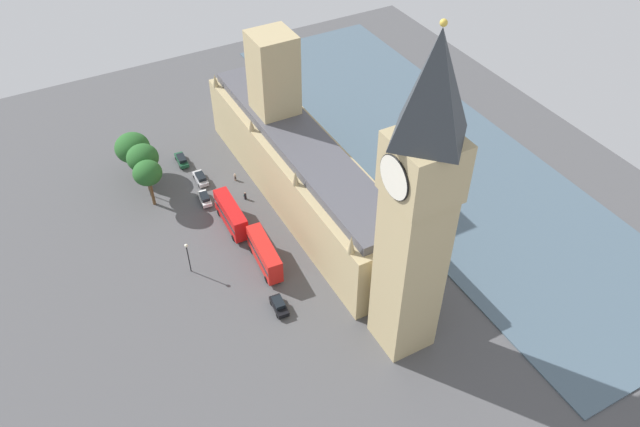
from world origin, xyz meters
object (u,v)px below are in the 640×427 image
(clock_tower, at_px, (418,206))
(car_dark_green_by_river_gate, at_px, (182,160))
(pedestrian_corner, at_px, (235,177))
(plane_tree_slot_10, at_px, (147,173))
(pedestrian_near_tower, at_px, (245,196))
(double_decker_bus_leading, at_px, (231,214))
(car_white_far_end, at_px, (205,198))
(parliament_building, at_px, (298,162))
(car_silver_trailing, at_px, (201,178))
(car_black_under_trees, at_px, (279,305))
(double_decker_bus_kerbside, at_px, (264,253))
(plane_tree_opposite_hall, at_px, (143,158))
(street_lamp_slot_11, at_px, (147,178))
(plane_tree_midblock, at_px, (132,148))
(street_lamp_slot_12, at_px, (188,253))

(clock_tower, distance_m, car_dark_green_by_river_gate, 63.06)
(pedestrian_corner, bearing_deg, plane_tree_slot_10, 1.44)
(pedestrian_near_tower, bearing_deg, double_decker_bus_leading, -169.08)
(clock_tower, relative_size, car_white_far_end, 10.91)
(parliament_building, height_order, clock_tower, clock_tower)
(pedestrian_corner, bearing_deg, double_decker_bus_leading, 68.58)
(car_silver_trailing, height_order, car_black_under_trees, same)
(car_silver_trailing, height_order, double_decker_bus_leading, double_decker_bus_leading)
(double_decker_bus_kerbside, bearing_deg, car_black_under_trees, -98.06)
(car_dark_green_by_river_gate, distance_m, pedestrian_corner, 12.40)
(car_dark_green_by_river_gate, xyz_separation_m, plane_tree_slot_10, (8.61, 9.40, 6.33))
(plane_tree_opposite_hall, xyz_separation_m, street_lamp_slot_11, (0.37, 1.80, -3.15))
(car_silver_trailing, height_order, pedestrian_corner, car_silver_trailing)
(parliament_building, xyz_separation_m, car_white_far_end, (16.35, -6.50, -6.87))
(parliament_building, distance_m, car_dark_green_by_river_gate, 26.51)
(pedestrian_corner, bearing_deg, double_decker_bus_kerbside, 83.17)
(clock_tower, distance_m, car_black_under_trees, 31.23)
(parliament_building, relative_size, car_dark_green_by_river_gate, 11.96)
(pedestrian_near_tower, distance_m, plane_tree_midblock, 23.61)
(double_decker_bus_kerbside, height_order, street_lamp_slot_11, street_lamp_slot_11)
(double_decker_bus_kerbside, bearing_deg, pedestrian_near_tower, 81.70)
(pedestrian_near_tower, height_order, pedestrian_corner, pedestrian_near_tower)
(car_dark_green_by_river_gate, bearing_deg, car_silver_trailing, -76.96)
(plane_tree_midblock, distance_m, street_lamp_slot_11, 7.84)
(plane_tree_midblock, height_order, plane_tree_slot_10, plane_tree_slot_10)
(car_white_far_end, distance_m, street_lamp_slot_11, 11.17)
(car_white_far_end, relative_size, double_decker_bus_kerbside, 0.43)
(car_dark_green_by_river_gate, relative_size, pedestrian_corner, 3.10)
(car_white_far_end, relative_size, street_lamp_slot_12, 0.74)
(pedestrian_corner, bearing_deg, clock_tower, 102.59)
(clock_tower, bearing_deg, pedestrian_corner, -81.13)
(car_dark_green_by_river_gate, xyz_separation_m, car_black_under_trees, (-0.85, 42.92, -0.00))
(double_decker_bus_leading, bearing_deg, plane_tree_midblock, 116.25)
(car_silver_trailing, relative_size, pedestrian_near_tower, 2.95)
(plane_tree_midblock, bearing_deg, street_lamp_slot_12, 90.31)
(double_decker_bus_leading, xyz_separation_m, car_black_under_trees, (0.96, 21.23, -1.75))
(car_silver_trailing, xyz_separation_m, street_lamp_slot_11, (9.75, -0.62, 3.41))
(clock_tower, distance_m, double_decker_bus_kerbside, 34.47)
(car_dark_green_by_river_gate, distance_m, double_decker_bus_leading, 21.84)
(plane_tree_opposite_hall, height_order, plane_tree_midblock, plane_tree_opposite_hall)
(plane_tree_opposite_hall, bearing_deg, car_dark_green_by_river_gate, -148.83)
(pedestrian_near_tower, bearing_deg, plane_tree_opposite_hall, 105.63)
(clock_tower, relative_size, plane_tree_opposite_hall, 4.98)
(car_black_under_trees, xyz_separation_m, pedestrian_near_tower, (-5.91, -26.76, -0.17))
(parliament_building, xyz_separation_m, pedestrian_corner, (8.89, -9.81, -7.04))
(pedestrian_near_tower, distance_m, plane_tree_opposite_hall, 19.83)
(plane_tree_midblock, bearing_deg, double_decker_bus_kerbside, 108.71)
(clock_tower, bearing_deg, double_decker_bus_kerbside, -63.29)
(parliament_building, distance_m, pedestrian_corner, 15.00)
(parliament_building, bearing_deg, clock_tower, 87.33)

